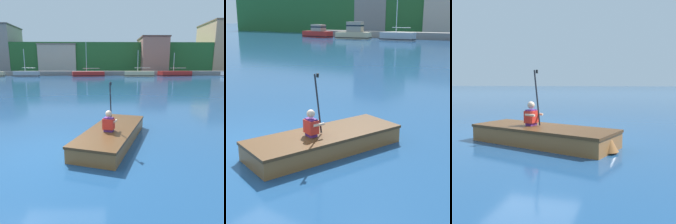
{
  "view_description": "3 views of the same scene",
  "coord_description": "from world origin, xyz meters",
  "views": [
    {
      "loc": [
        1.3,
        -5.08,
        2.13
      ],
      "look_at": [
        1.45,
        1.32,
        0.75
      ],
      "focal_mm": 35.0,
      "sensor_mm": 36.0,
      "label": 1
    },
    {
      "loc": [
        5.64,
        -4.72,
        2.76
      ],
      "look_at": [
        1.45,
        1.32,
        0.75
      ],
      "focal_mm": 55.0,
      "sensor_mm": 36.0,
      "label": 2
    },
    {
      "loc": [
        7.48,
        2.83,
        1.38
      ],
      "look_at": [
        1.45,
        1.32,
        0.75
      ],
      "focal_mm": 45.0,
      "sensor_mm": 36.0,
      "label": 3
    }
  ],
  "objects": [
    {
      "name": "person_paddler",
      "position": [
        1.35,
        0.51,
        0.66
      ],
      "size": [
        0.42,
        0.41,
        1.29
      ],
      "color": "#592672",
      "rests_on": "rowboat_foreground"
    },
    {
      "name": "rowboat_foreground",
      "position": [
        1.47,
        0.86,
        0.23
      ],
      "size": [
        2.23,
        3.62,
        0.4
      ],
      "color": "#935B2D",
      "rests_on": "ground"
    },
    {
      "name": "ground_plane",
      "position": [
        0.0,
        0.0,
        0.0
      ],
      "size": [
        300.0,
        300.0,
        0.0
      ],
      "primitive_type": "plane",
      "color": "navy"
    }
  ]
}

